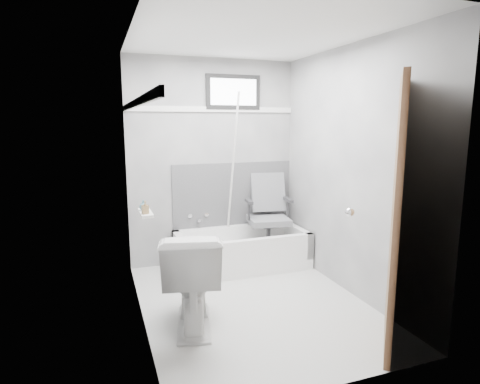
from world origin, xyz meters
name	(u,v)px	position (x,y,z in m)	size (l,w,h in m)	color
floor	(253,303)	(0.00, 0.00, 0.00)	(2.60, 2.60, 0.00)	silver
ceiling	(254,34)	(0.00, 0.00, 2.40)	(2.60, 2.60, 0.00)	silver
wall_back	(213,163)	(0.00, 1.30, 1.20)	(2.00, 0.02, 2.40)	slate
wall_front	(335,204)	(0.00, -1.30, 1.20)	(2.00, 0.02, 2.40)	slate
wall_left	(138,182)	(-1.00, 0.00, 1.20)	(0.02, 2.60, 2.40)	slate
wall_right	(349,172)	(1.00, 0.00, 1.20)	(0.02, 2.60, 2.40)	slate
bathtub	(242,250)	(0.23, 0.93, 0.21)	(1.50, 0.70, 0.42)	white
office_chair	(269,214)	(0.59, 0.98, 0.59)	(0.54, 0.54, 0.94)	#5A5B5E
toilet	(192,278)	(-0.62, -0.21, 0.41)	(0.47, 0.84, 0.82)	white
door	(456,222)	(0.98, -1.28, 1.00)	(0.78, 0.78, 2.00)	brown
window	(233,92)	(0.25, 1.29, 2.02)	(0.66, 0.04, 0.40)	black
backerboard	(233,194)	(0.25, 1.29, 0.80)	(1.50, 0.02, 0.78)	#4C4C4F
trim_back	(213,109)	(0.00, 1.29, 1.82)	(2.00, 0.02, 0.06)	white
trim_left	(136,103)	(-0.99, 0.00, 1.82)	(0.02, 2.60, 0.06)	white
pole	(232,177)	(0.16, 1.06, 1.05)	(0.02, 0.02, 1.95)	silver
shelf	(146,213)	(-0.93, 0.17, 0.90)	(0.10, 0.32, 0.03)	silver
soap_bottle_a	(145,208)	(-0.94, 0.09, 0.97)	(0.05, 0.05, 0.11)	olive
soap_bottle_b	(143,205)	(-0.94, 0.23, 0.96)	(0.07, 0.07, 0.09)	teal
faucet	(198,218)	(-0.20, 1.27, 0.55)	(0.26, 0.10, 0.16)	silver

